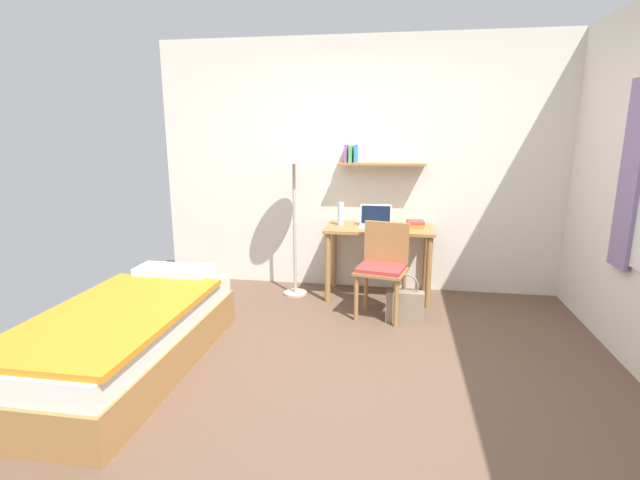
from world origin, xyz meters
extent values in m
plane|color=brown|center=(0.00, 0.00, 0.00)|extent=(5.28, 5.28, 0.00)
cube|color=silver|center=(0.00, 2.02, 1.30)|extent=(4.40, 0.05, 2.60)
cube|color=#9E703D|center=(0.17, 1.89, 1.34)|extent=(0.88, 0.22, 0.02)
cube|color=purple|center=(-0.19, 1.92, 1.44)|extent=(0.03, 0.15, 0.18)
cube|color=#4CA856|center=(-0.15, 1.90, 1.44)|extent=(0.03, 0.17, 0.17)
cube|color=#3384C6|center=(-0.10, 1.92, 1.44)|extent=(0.03, 0.14, 0.18)
cube|color=gray|center=(1.96, 0.72, 1.35)|extent=(0.03, 0.28, 1.34)
cube|color=#9E703D|center=(-1.52, -0.12, 0.14)|extent=(0.89, 1.96, 0.28)
cube|color=silver|center=(-1.52, -0.12, 0.36)|extent=(0.85, 1.90, 0.16)
cube|color=orange|center=(-1.52, -0.24, 0.46)|extent=(0.91, 1.60, 0.04)
cube|color=white|center=(-1.52, 0.64, 0.49)|extent=(0.62, 0.28, 0.10)
cube|color=#9E703D|center=(0.17, 1.70, 0.71)|extent=(1.07, 0.57, 0.03)
cylinder|color=#9E703D|center=(-0.32, 1.46, 0.35)|extent=(0.06, 0.06, 0.70)
cylinder|color=#9E703D|center=(0.66, 1.46, 0.35)|extent=(0.06, 0.06, 0.70)
cylinder|color=#9E703D|center=(-0.32, 1.94, 0.35)|extent=(0.06, 0.06, 0.70)
cylinder|color=#9E703D|center=(0.66, 1.94, 0.35)|extent=(0.06, 0.06, 0.70)
cube|color=#9E703D|center=(0.22, 1.13, 0.44)|extent=(0.50, 0.46, 0.03)
cube|color=#B23838|center=(0.22, 1.13, 0.47)|extent=(0.46, 0.43, 0.04)
cube|color=#9E703D|center=(0.25, 1.30, 0.67)|extent=(0.41, 0.13, 0.37)
cylinder|color=#9E703D|center=(0.01, 1.02, 0.21)|extent=(0.04, 0.04, 0.42)
cylinder|color=#9E703D|center=(0.36, 0.94, 0.21)|extent=(0.04, 0.04, 0.42)
cylinder|color=#9E703D|center=(0.07, 1.32, 0.21)|extent=(0.04, 0.04, 0.42)
cylinder|color=#9E703D|center=(0.43, 1.24, 0.21)|extent=(0.04, 0.04, 0.42)
cylinder|color=#B2A893|center=(-0.68, 1.61, 0.01)|extent=(0.24, 0.24, 0.02)
cylinder|color=#B2A893|center=(-0.68, 1.61, 0.70)|extent=(0.03, 0.03, 1.34)
cone|color=silver|center=(-0.68, 1.61, 1.48)|extent=(0.38, 0.38, 0.22)
cube|color=#B7BABF|center=(0.13, 1.66, 0.74)|extent=(0.32, 0.22, 0.01)
cube|color=#B7BABF|center=(0.13, 1.75, 0.84)|extent=(0.32, 0.05, 0.21)
cube|color=black|center=(0.13, 1.75, 0.84)|extent=(0.28, 0.04, 0.17)
cylinder|color=silver|center=(-0.22, 1.73, 0.85)|extent=(0.06, 0.06, 0.23)
cube|color=orange|center=(0.52, 1.74, 0.75)|extent=(0.19, 0.21, 0.03)
cube|color=#D13D38|center=(0.52, 1.74, 0.78)|extent=(0.18, 0.20, 0.03)
cube|color=gray|center=(0.44, 1.06, 0.14)|extent=(0.33, 0.11, 0.28)
torus|color=gray|center=(0.44, 1.06, 0.33)|extent=(0.23, 0.02, 0.23)
camera|label=1|loc=(0.33, -2.92, 1.65)|focal=26.27mm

